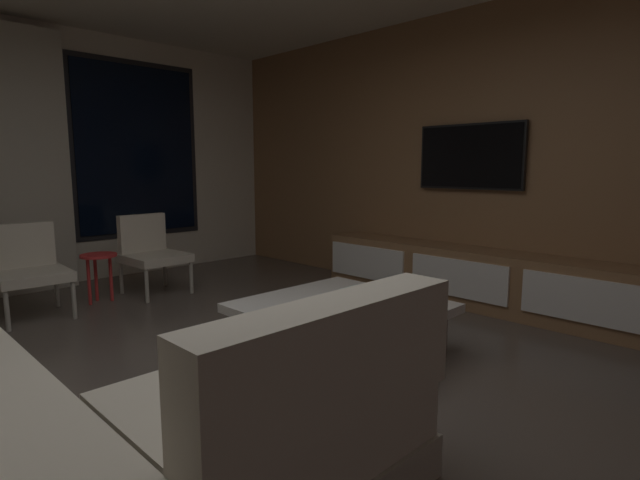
{
  "coord_description": "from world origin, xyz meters",
  "views": [
    {
      "loc": [
        -1.31,
        -2.08,
        1.25
      ],
      "look_at": [
        0.97,
        0.23,
        0.78
      ],
      "focal_mm": 27.86,
      "sensor_mm": 36.0,
      "label": 1
    }
  ],
  "objects_px": {
    "accent_chair_by_curtain": "(29,266)",
    "side_stool": "(99,263)",
    "sectional_couch": "(10,433)",
    "accent_chair_near_window": "(151,250)",
    "coffee_table": "(341,329)",
    "media_console": "(475,279)",
    "mounted_tv": "(470,157)",
    "book_stack_on_coffee_table": "(361,297)"
  },
  "relations": [
    {
      "from": "accent_chair_by_curtain",
      "to": "side_stool",
      "type": "distance_m",
      "value": 0.58
    },
    {
      "from": "accent_chair_by_curtain",
      "to": "sectional_couch",
      "type": "bearing_deg",
      "value": -105.96
    },
    {
      "from": "accent_chair_near_window",
      "to": "coffee_table",
      "type": "bearing_deg",
      "value": -87.79
    },
    {
      "from": "accent_chair_by_curtain",
      "to": "media_console",
      "type": "distance_m",
      "value": 3.87
    },
    {
      "from": "mounted_tv",
      "to": "coffee_table",
      "type": "bearing_deg",
      "value": -174.94
    },
    {
      "from": "accent_chair_near_window",
      "to": "accent_chair_by_curtain",
      "type": "relative_size",
      "value": 1.0
    },
    {
      "from": "coffee_table",
      "to": "side_stool",
      "type": "distance_m",
      "value": 2.57
    },
    {
      "from": "book_stack_on_coffee_table",
      "to": "media_console",
      "type": "xyz_separation_m",
      "value": [
        1.69,
        0.09,
        -0.17
      ]
    },
    {
      "from": "sectional_couch",
      "to": "accent_chair_by_curtain",
      "type": "relative_size",
      "value": 3.21
    },
    {
      "from": "coffee_table",
      "to": "sectional_couch",
      "type": "bearing_deg",
      "value": -175.3
    },
    {
      "from": "sectional_couch",
      "to": "coffee_table",
      "type": "height_order",
      "value": "sectional_couch"
    },
    {
      "from": "coffee_table",
      "to": "accent_chair_by_curtain",
      "type": "xyz_separation_m",
      "value": [
        -1.2,
        2.47,
        0.25
      ]
    },
    {
      "from": "sectional_couch",
      "to": "accent_chair_near_window",
      "type": "distance_m",
      "value": 3.26
    },
    {
      "from": "accent_chair_near_window",
      "to": "media_console",
      "type": "bearing_deg",
      "value": -54.09
    },
    {
      "from": "accent_chair_near_window",
      "to": "mounted_tv",
      "type": "relative_size",
      "value": 0.75
    },
    {
      "from": "accent_chair_near_window",
      "to": "side_stool",
      "type": "xyz_separation_m",
      "value": [
        -0.53,
        -0.04,
        -0.06
      ]
    },
    {
      "from": "sectional_couch",
      "to": "side_stool",
      "type": "bearing_deg",
      "value": 63.3
    },
    {
      "from": "sectional_couch",
      "to": "coffee_table",
      "type": "relative_size",
      "value": 2.16
    },
    {
      "from": "media_console",
      "to": "accent_chair_near_window",
      "type": "bearing_deg",
      "value": 125.91
    },
    {
      "from": "coffee_table",
      "to": "book_stack_on_coffee_table",
      "type": "bearing_deg",
      "value": -64.84
    },
    {
      "from": "book_stack_on_coffee_table",
      "to": "accent_chair_near_window",
      "type": "distance_m",
      "value": 2.64
    },
    {
      "from": "sectional_couch",
      "to": "book_stack_on_coffee_table",
      "type": "distance_m",
      "value": 2.02
    },
    {
      "from": "accent_chair_near_window",
      "to": "accent_chair_by_curtain",
      "type": "distance_m",
      "value": 1.11
    },
    {
      "from": "side_stool",
      "to": "media_console",
      "type": "distance_m",
      "value": 3.45
    },
    {
      "from": "accent_chair_near_window",
      "to": "accent_chair_by_curtain",
      "type": "xyz_separation_m",
      "value": [
        -1.1,
        -0.05,
        0.0
      ]
    },
    {
      "from": "coffee_table",
      "to": "mounted_tv",
      "type": "bearing_deg",
      "value": 5.06
    },
    {
      "from": "coffee_table",
      "to": "accent_chair_near_window",
      "type": "height_order",
      "value": "accent_chair_near_window"
    },
    {
      "from": "book_stack_on_coffee_table",
      "to": "accent_chair_by_curtain",
      "type": "xyz_separation_m",
      "value": [
        -1.26,
        2.59,
        0.02
      ]
    },
    {
      "from": "side_stool",
      "to": "media_console",
      "type": "xyz_separation_m",
      "value": [
        2.37,
        -2.51,
        -0.12
      ]
    },
    {
      "from": "side_stool",
      "to": "coffee_table",
      "type": "bearing_deg",
      "value": -75.86
    },
    {
      "from": "accent_chair_by_curtain",
      "to": "mounted_tv",
      "type": "distance_m",
      "value": 3.99
    },
    {
      "from": "accent_chair_by_curtain",
      "to": "side_stool",
      "type": "relative_size",
      "value": 1.7
    },
    {
      "from": "coffee_table",
      "to": "book_stack_on_coffee_table",
      "type": "distance_m",
      "value": 0.27
    },
    {
      "from": "side_stool",
      "to": "mounted_tv",
      "type": "xyz_separation_m",
      "value": [
        2.55,
        -2.31,
        0.98
      ]
    },
    {
      "from": "coffee_table",
      "to": "media_console",
      "type": "xyz_separation_m",
      "value": [
        1.75,
        -0.03,
        0.06
      ]
    },
    {
      "from": "accent_chair_near_window",
      "to": "media_console",
      "type": "distance_m",
      "value": 3.15
    },
    {
      "from": "coffee_table",
      "to": "side_stool",
      "type": "height_order",
      "value": "side_stool"
    },
    {
      "from": "book_stack_on_coffee_table",
      "to": "accent_chair_by_curtain",
      "type": "bearing_deg",
      "value": 115.93
    },
    {
      "from": "sectional_couch",
      "to": "side_stool",
      "type": "relative_size",
      "value": 5.43
    },
    {
      "from": "accent_chair_near_window",
      "to": "mounted_tv",
      "type": "distance_m",
      "value": 3.23
    },
    {
      "from": "accent_chair_by_curtain",
      "to": "media_console",
      "type": "bearing_deg",
      "value": -40.25
    },
    {
      "from": "coffee_table",
      "to": "accent_chair_by_curtain",
      "type": "height_order",
      "value": "accent_chair_by_curtain"
    }
  ]
}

